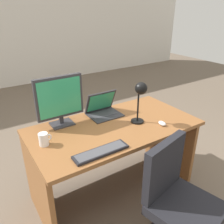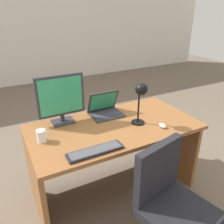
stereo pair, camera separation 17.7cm
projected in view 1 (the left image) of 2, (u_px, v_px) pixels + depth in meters
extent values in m
plane|color=#6B5B4C|center=(61.00, 130.00, 3.59)|extent=(12.00, 12.00, 0.00)
cube|color=silver|center=(8.00, 23.00, 5.00)|extent=(10.00, 0.10, 2.80)
cube|color=brown|center=(114.00, 127.00, 2.14)|extent=(1.54, 0.80, 0.03)
cube|color=brown|center=(39.00, 191.00, 1.93)|extent=(0.04, 0.71, 0.72)
cube|color=brown|center=(169.00, 139.00, 2.67)|extent=(0.04, 0.71, 0.72)
cube|color=brown|center=(99.00, 144.00, 2.51)|extent=(1.35, 0.02, 0.51)
cube|color=#2D2D33|center=(62.00, 124.00, 2.15)|extent=(0.20, 0.16, 0.01)
cube|color=#2D2D33|center=(61.00, 119.00, 2.14)|extent=(0.04, 0.02, 0.07)
cube|color=#2D2D33|center=(59.00, 97.00, 2.04)|extent=(0.43, 0.04, 0.38)
cube|color=#2D9966|center=(60.00, 98.00, 2.02)|extent=(0.39, 0.00, 0.33)
cube|color=#2D2D33|center=(105.00, 115.00, 2.32)|extent=(0.31, 0.26, 0.01)
cube|color=#38383D|center=(104.00, 114.00, 2.33)|extent=(0.27, 0.14, 0.00)
cube|color=#2D2D33|center=(100.00, 101.00, 2.33)|extent=(0.31, 0.11, 0.23)
cube|color=#2D9966|center=(101.00, 102.00, 2.33)|extent=(0.28, 0.09, 0.19)
cube|color=black|center=(101.00, 152.00, 1.73)|extent=(0.43, 0.12, 0.02)
cube|color=#47474C|center=(101.00, 151.00, 1.73)|extent=(0.40, 0.10, 0.00)
ellipsoid|color=silver|center=(162.00, 123.00, 2.13)|extent=(0.05, 0.08, 0.04)
cylinder|color=black|center=(137.00, 121.00, 2.19)|extent=(0.12, 0.12, 0.01)
cylinder|color=black|center=(138.00, 106.00, 2.13)|extent=(0.02, 0.02, 0.29)
sphere|color=black|center=(141.00, 88.00, 2.03)|extent=(0.11, 0.11, 0.11)
cylinder|color=white|center=(44.00, 139.00, 1.81)|extent=(0.07, 0.07, 0.10)
torus|color=white|center=(48.00, 137.00, 1.83)|extent=(0.06, 0.01, 0.06)
cube|color=black|center=(187.00, 210.00, 1.68)|extent=(0.55, 0.55, 0.08)
cube|color=black|center=(164.00, 167.00, 1.71)|extent=(0.44, 0.16, 0.44)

